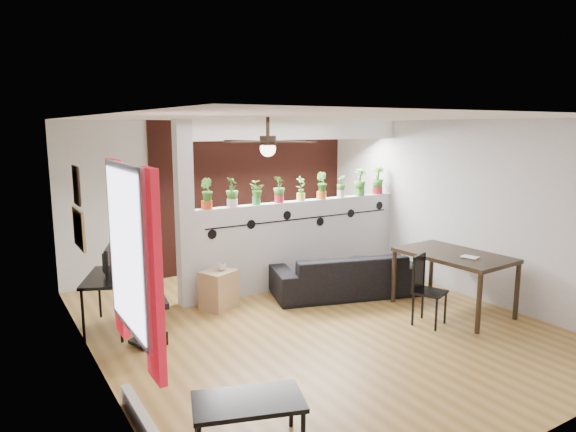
% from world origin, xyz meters
% --- Properties ---
extents(room_shell, '(6.30, 7.10, 2.90)m').
position_xyz_m(room_shell, '(0.00, 0.00, 1.30)').
color(room_shell, olive).
rests_on(room_shell, ground).
extents(partition_wall, '(3.60, 0.18, 1.35)m').
position_xyz_m(partition_wall, '(0.80, 1.50, 0.68)').
color(partition_wall, '#BCBCC1').
rests_on(partition_wall, ground).
extents(ceiling_header, '(3.60, 0.18, 0.30)m').
position_xyz_m(ceiling_header, '(0.80, 1.50, 2.45)').
color(ceiling_header, white).
rests_on(ceiling_header, room_shell).
extents(pier_column, '(0.22, 0.20, 2.60)m').
position_xyz_m(pier_column, '(-1.11, 1.50, 1.30)').
color(pier_column, '#BCBCC1').
rests_on(pier_column, ground).
extents(brick_panel, '(3.90, 0.05, 2.60)m').
position_xyz_m(brick_panel, '(0.80, 2.97, 1.30)').
color(brick_panel, '#96392B').
rests_on(brick_panel, ground).
extents(vine_decal, '(3.31, 0.01, 0.30)m').
position_xyz_m(vine_decal, '(0.80, 1.40, 1.08)').
color(vine_decal, black).
rests_on(vine_decal, partition_wall).
extents(window_assembly, '(0.09, 1.30, 1.55)m').
position_xyz_m(window_assembly, '(-2.56, -1.20, 1.51)').
color(window_assembly, white).
rests_on(window_assembly, room_shell).
extents(baseboard_heater, '(0.08, 1.00, 0.18)m').
position_xyz_m(baseboard_heater, '(-2.54, -1.20, 0.09)').
color(baseboard_heater, beige).
rests_on(baseboard_heater, ground).
extents(corkboard, '(0.03, 0.60, 0.45)m').
position_xyz_m(corkboard, '(-2.58, 0.95, 1.35)').
color(corkboard, '#9B7D4B').
rests_on(corkboard, room_shell).
extents(framed_art, '(0.03, 0.34, 0.44)m').
position_xyz_m(framed_art, '(-2.58, 0.90, 1.85)').
color(framed_art, '#8C7259').
rests_on(framed_art, room_shell).
extents(ceiling_fan, '(1.19, 1.19, 0.43)m').
position_xyz_m(ceiling_fan, '(-0.80, -0.30, 2.31)').
color(ceiling_fan, black).
rests_on(ceiling_fan, room_shell).
extents(potted_plant_0, '(0.23, 0.27, 0.44)m').
position_xyz_m(potted_plant_0, '(-0.78, 1.50, 1.58)').
color(potted_plant_0, '#CD4318').
rests_on(potted_plant_0, partition_wall).
extents(potted_plant_1, '(0.20, 0.24, 0.43)m').
position_xyz_m(potted_plant_1, '(-0.39, 1.50, 1.58)').
color(potted_plant_1, white).
rests_on(potted_plant_1, partition_wall).
extents(potted_plant_2, '(0.21, 0.22, 0.36)m').
position_xyz_m(potted_plant_2, '(0.01, 1.50, 1.54)').
color(potted_plant_2, '#328B3E').
rests_on(potted_plant_2, partition_wall).
extents(potted_plant_3, '(0.23, 0.25, 0.41)m').
position_xyz_m(potted_plant_3, '(0.41, 1.50, 1.57)').
color(potted_plant_3, '#C01E3A').
rests_on(potted_plant_3, partition_wall).
extents(potted_plant_4, '(0.19, 0.16, 0.38)m').
position_xyz_m(potted_plant_4, '(0.80, 1.50, 1.55)').
color(potted_plant_4, '#E4DF50').
rests_on(potted_plant_4, partition_wall).
extents(potted_plant_5, '(0.20, 0.24, 0.43)m').
position_xyz_m(potted_plant_5, '(1.19, 1.50, 1.58)').
color(potted_plant_5, orange).
rests_on(potted_plant_5, partition_wall).
extents(potted_plant_6, '(0.17, 0.19, 0.36)m').
position_xyz_m(potted_plant_6, '(1.59, 1.50, 1.54)').
color(potted_plant_6, white).
rests_on(potted_plant_6, partition_wall).
extents(potted_plant_7, '(0.29, 0.26, 0.45)m').
position_xyz_m(potted_plant_7, '(1.98, 1.50, 1.59)').
color(potted_plant_7, '#398530').
rests_on(potted_plant_7, partition_wall).
extents(potted_plant_8, '(0.30, 0.31, 0.47)m').
position_xyz_m(potted_plant_8, '(2.38, 1.50, 1.60)').
color(potted_plant_8, '#AF1C27').
rests_on(potted_plant_8, partition_wall).
extents(sofa, '(2.22, 1.38, 0.61)m').
position_xyz_m(sofa, '(1.08, 0.69, 0.30)').
color(sofa, black).
rests_on(sofa, ground).
extents(cube_shelf, '(0.55, 0.53, 0.53)m').
position_xyz_m(cube_shelf, '(-0.78, 1.16, 0.27)').
color(cube_shelf, tan).
rests_on(cube_shelf, ground).
extents(cup, '(0.16, 0.16, 0.10)m').
position_xyz_m(cup, '(-0.73, 1.16, 0.58)').
color(cup, gray).
rests_on(cup, cube_shelf).
extents(computer_desk, '(0.84, 1.08, 0.69)m').
position_xyz_m(computer_desk, '(-2.25, 1.16, 0.63)').
color(computer_desk, black).
rests_on(computer_desk, ground).
extents(monitor, '(0.33, 0.16, 0.19)m').
position_xyz_m(monitor, '(-2.25, 1.31, 0.79)').
color(monitor, black).
rests_on(monitor, computer_desk).
extents(office_chair, '(0.50, 0.50, 0.97)m').
position_xyz_m(office_chair, '(-1.95, 0.54, 0.43)').
color(office_chair, black).
rests_on(office_chair, ground).
extents(dining_table, '(0.98, 1.53, 0.81)m').
position_xyz_m(dining_table, '(1.91, -0.61, 0.72)').
color(dining_table, black).
rests_on(dining_table, ground).
extents(book, '(0.20, 0.24, 0.02)m').
position_xyz_m(book, '(1.81, -0.91, 0.82)').
color(book, gray).
rests_on(book, dining_table).
extents(folding_chair, '(0.47, 0.47, 0.90)m').
position_xyz_m(folding_chair, '(1.22, -0.74, 0.53)').
color(folding_chair, black).
rests_on(folding_chair, ground).
extents(coffee_table, '(0.97, 0.73, 0.40)m').
position_xyz_m(coffee_table, '(-1.88, -1.88, 0.36)').
color(coffee_table, black).
rests_on(coffee_table, ground).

